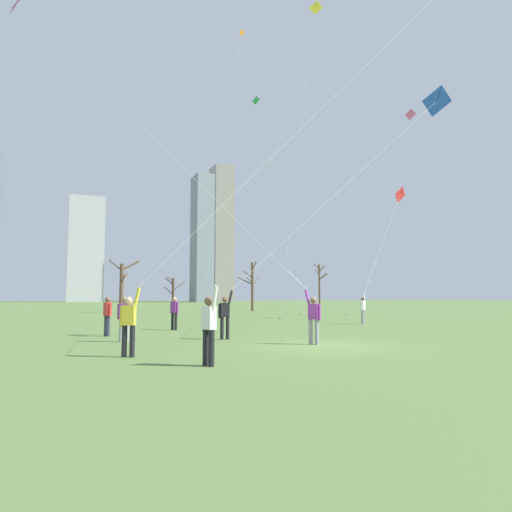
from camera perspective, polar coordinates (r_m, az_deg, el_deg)
name	(u,v)px	position (r m, az deg, el deg)	size (l,w,h in m)	color
ground_plane	(325,346)	(15.97, 8.43, -10.75)	(400.00, 400.00, 0.00)	#5B7A3D
kite_flyer_midfield_left_blue	(292,247)	(19.59, 4.44, 1.14)	(12.77, 1.29, 12.43)	black
kite_flyer_foreground_left_white	(262,203)	(10.71, 0.75, 6.45)	(6.17, 7.46, 19.26)	black
kite_flyer_midfield_right_teal	(191,257)	(13.42, -7.90, -0.15)	(14.98, 1.73, 16.89)	black
kite_flyer_midfield_center_purple	(216,214)	(18.17, -4.84, 5.08)	(11.10, 12.97, 17.57)	gray
kite_flyer_foreground_right_red	(371,283)	(30.42, 13.85, -3.16)	(7.92, 5.24, 10.07)	gray
bystander_strolling_midfield	(174,311)	(23.55, -9.91, -6.66)	(0.36, 0.43, 1.62)	black
bystander_far_off_by_trees	(107,314)	(20.49, -17.64, -6.76)	(0.31, 0.48, 1.62)	#33384C
bystander_watching_nearby	(124,317)	(17.71, -15.72, -7.11)	(0.49, 0.30, 1.62)	gray
distant_kite_drifting_right_orange	(236,77)	(51.97, -2.50, 20.91)	(5.91, 5.24, 30.28)	orange
distant_kite_drifting_left_pink	(405,131)	(48.11, 17.68, 14.26)	(7.36, 1.51, 19.53)	pink
distant_kite_high_overhead_yellow	(313,34)	(42.47, 6.94, 25.26)	(3.82, 0.59, 25.85)	yellow
distant_kite_low_near_trees_green	(260,118)	(47.85, 0.44, 16.49)	(3.30, 3.86, 21.51)	green
bare_tree_right_of_center	(320,284)	(60.91, 7.76, -3.43)	(1.63, 2.30, 6.01)	brown
bare_tree_rightmost	(173,292)	(55.02, -10.09, -4.37)	(2.63, 2.46, 4.01)	#423326
bare_tree_left_of_center	(122,285)	(51.26, -15.98, -3.39)	(3.08, 2.77, 5.62)	brown
bare_tree_far_right_edge	(252,285)	(54.86, -0.48, -3.59)	(2.87, 2.17, 5.75)	brown
skyline_squat_block	(202,238)	(157.60, -6.59, 2.14)	(5.81, 9.17, 42.35)	gray
skyline_wide_slab	(221,234)	(172.89, -4.25, 2.73)	(7.10, 8.78, 49.85)	gray
skyline_tall_tower	(86,249)	(167.34, -19.98, 0.81)	(11.51, 5.33, 35.53)	#B2B2B7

